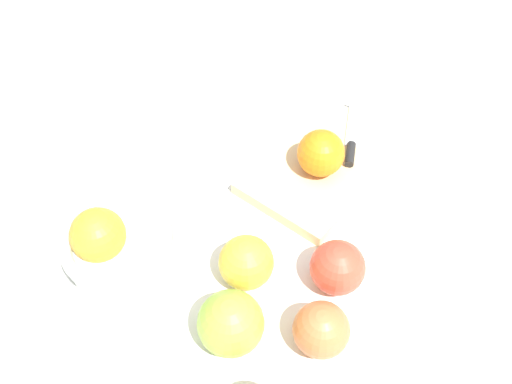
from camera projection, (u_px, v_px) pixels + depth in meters
ground_plane at (266, 215)px, 0.88m from camera, size 2.40×2.40×0.00m
bowl at (120, 245)px, 0.80m from camera, size 0.17×0.17×0.11m
cutting_board at (322, 165)px, 0.93m from camera, size 0.26×0.17×0.02m
orange_on_board at (321, 153)px, 0.89m from camera, size 0.07×0.07×0.07m
knife at (352, 140)px, 0.95m from camera, size 0.14×0.09×0.01m
apple_front_left at (321, 330)px, 0.73m from camera, size 0.07×0.07×0.07m
apple_front_center at (338, 267)px, 0.78m from camera, size 0.07×0.07×0.07m
apple_front_left_3 at (231, 323)px, 0.73m from camera, size 0.08×0.08×0.08m
apple_front_left_4 at (246, 262)px, 0.79m from camera, size 0.07×0.07×0.07m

